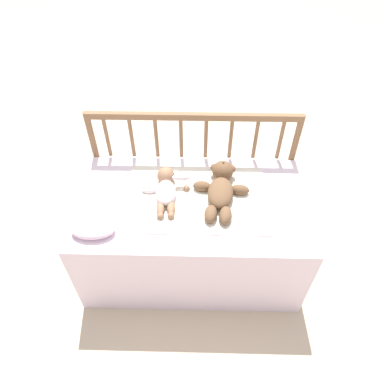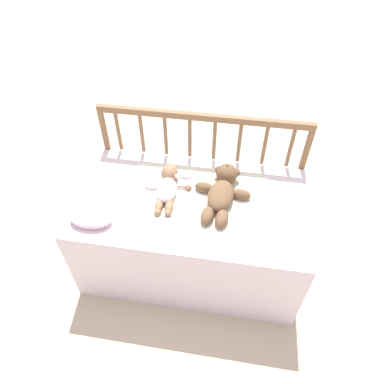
% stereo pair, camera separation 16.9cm
% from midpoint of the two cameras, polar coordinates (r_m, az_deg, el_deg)
% --- Properties ---
extents(ground_plane, '(12.00, 12.00, 0.00)m').
position_cam_midpoint_polar(ground_plane, '(2.23, -2.22, -11.07)').
color(ground_plane, '#C6B293').
extents(crib_mattress, '(1.22, 0.70, 0.53)m').
position_cam_midpoint_polar(crib_mattress, '(2.01, -2.43, -6.84)').
color(crib_mattress, silver).
rests_on(crib_mattress, ground_plane).
extents(crib_rail, '(1.22, 0.04, 0.83)m').
position_cam_midpoint_polar(crib_rail, '(2.04, -2.15, 7.11)').
color(crib_rail, brown).
rests_on(crib_rail, ground_plane).
extents(blanket, '(0.75, 0.50, 0.01)m').
position_cam_midpoint_polar(blanket, '(1.82, -1.96, -1.08)').
color(blanket, silver).
rests_on(blanket, crib_mattress).
extents(teddy_bear, '(0.31, 0.42, 0.12)m').
position_cam_midpoint_polar(teddy_bear, '(1.81, 2.19, 0.57)').
color(teddy_bear, brown).
rests_on(teddy_bear, crib_mattress).
extents(baby, '(0.26, 0.33, 0.10)m').
position_cam_midpoint_polar(baby, '(1.82, -7.04, 0.39)').
color(baby, white).
rests_on(baby, crib_mattress).
extents(small_pillow, '(0.22, 0.13, 0.06)m').
position_cam_midpoint_polar(small_pillow, '(1.74, -18.94, -5.97)').
color(small_pillow, silver).
rests_on(small_pillow, crib_mattress).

